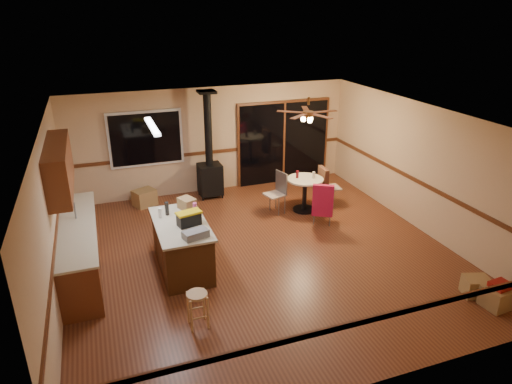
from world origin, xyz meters
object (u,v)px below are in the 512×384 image
toolbox_grey (196,234)px  box_corner_b (476,287)px  wood_stove (210,168)px  chair_near (323,200)px  chair_left (278,188)px  dining_table (305,189)px  chair_right (324,182)px  blue_bucket (194,277)px  kitchen_island (182,245)px  bar_stool (198,310)px  box_corner_a (498,297)px  toolbox_black (189,219)px  box_under_window (145,198)px

toolbox_grey → box_corner_b: 4.63m
box_corner_b → wood_stove: bearing=118.8°
chair_near → chair_left: bearing=121.6°
dining_table → chair_right: bearing=7.3°
blue_bucket → chair_left: size_ratio=0.55×
kitchen_island → toolbox_grey: toolbox_grey is taller
bar_stool → dining_table: bearing=44.6°
kitchen_island → chair_right: bearing=23.6°
blue_bucket → chair_right: 4.18m
kitchen_island → bar_stool: kitchen_island is taller
kitchen_island → chair_left: chair_left is taller
toolbox_grey → box_corner_a: 4.86m
box_corner_a → toolbox_black: bearing=148.2°
dining_table → chair_near: bearing=-89.5°
toolbox_grey → blue_bucket: (-0.05, 0.06, -0.84)m
wood_stove → box_corner_a: (3.11, -5.84, -0.56)m
toolbox_grey → bar_stool: 1.27m
chair_near → box_corner_b: bearing=-69.0°
chair_right → box_corner_b: 4.11m
bar_stool → toolbox_grey: bearing=77.0°
toolbox_grey → box_corner_a: bearing=-26.9°
bar_stool → box_under_window: bearing=92.3°
kitchen_island → toolbox_black: (0.13, -0.14, 0.55)m
bar_stool → box_corner_b: bearing=-10.0°
chair_left → box_corner_a: 4.84m
toolbox_grey → box_under_window: size_ratio=0.84×
dining_table → box_corner_a: (1.29, -4.31, -0.36)m
box_under_window → chair_right: bearing=-20.3°
wood_stove → toolbox_grey: wood_stove is taller
wood_stove → blue_bucket: size_ratio=8.87×
dining_table → toolbox_grey: bearing=-144.3°
dining_table → box_corner_b: (1.20, -3.96, -0.37)m
wood_stove → toolbox_black: (-1.17, -3.19, 0.28)m
blue_bucket → dining_table: size_ratio=0.35×
blue_bucket → chair_right: size_ratio=0.41×
dining_table → chair_left: chair_left is taller
toolbox_grey → chair_near: (2.99, 1.28, -0.37)m
kitchen_island → box_corner_b: 4.96m
wood_stove → dining_table: (1.82, -1.53, -0.20)m
toolbox_black → blue_bucket: toolbox_black is taller
kitchen_island → chair_right: (3.63, 1.59, 0.14)m
toolbox_black → blue_bucket: bearing=-96.4°
kitchen_island → chair_left: 3.01m
bar_stool → blue_bucket: bar_stool is taller
bar_stool → box_under_window: (-0.19, 4.71, -0.09)m
dining_table → box_corner_a: 4.52m
bar_stool → box_corner_b: 4.49m
wood_stove → chair_near: wood_stove is taller
toolbox_grey → chair_right: (3.50, 2.21, -0.37)m
toolbox_black → box_corner_a: toolbox_black is taller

